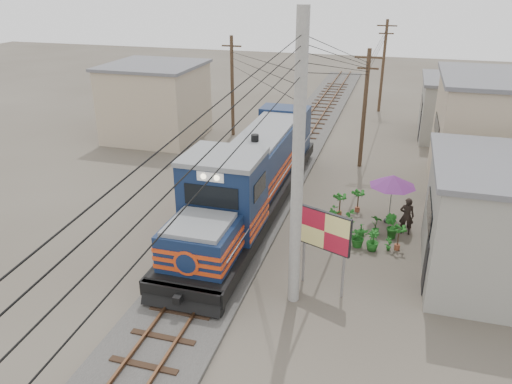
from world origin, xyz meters
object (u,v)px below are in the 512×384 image
(billboard, at_px, (325,233))
(vendor, at_px, (407,216))
(locomotive, at_px, (251,178))
(market_umbrella, at_px, (393,181))

(billboard, bearing_deg, vendor, 83.56)
(locomotive, height_order, billboard, locomotive)
(vendor, bearing_deg, locomotive, 0.22)
(billboard, relative_size, vendor, 1.80)
(vendor, bearing_deg, market_umbrella, -51.08)
(locomotive, distance_m, billboard, 7.03)
(market_umbrella, bearing_deg, billboard, -108.84)
(locomotive, distance_m, vendor, 7.35)
(locomotive, height_order, vendor, locomotive)
(billboard, distance_m, vendor, 6.25)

